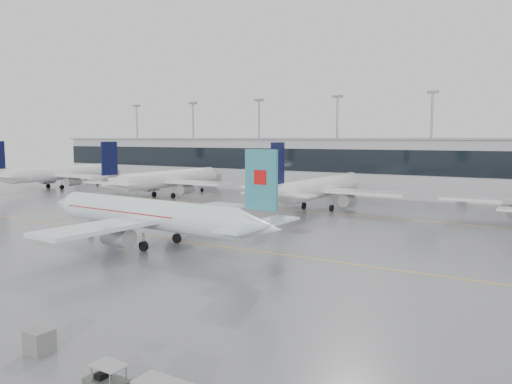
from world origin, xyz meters
The scene contains 14 objects.
ground centered at (0.00, 0.00, 0.00)m, with size 320.00×320.00×0.00m, color slate.
taxi_line_main centered at (0.00, 0.00, 0.01)m, with size 120.00×0.25×0.01m, color gold.
taxi_line_north centered at (0.00, 30.00, 0.01)m, with size 120.00×0.25×0.01m, color gold.
taxi_line_cross centered at (-30.00, 15.00, 0.01)m, with size 0.25×60.00×0.01m, color gold.
terminal centered at (0.00, 62.00, 6.00)m, with size 180.00×15.00×12.00m, color #A2A2A6.
terminal_glass centered at (0.00, 54.45, 7.50)m, with size 180.00×0.20×5.00m, color black.
terminal_roof centered at (0.00, 62.00, 12.20)m, with size 182.00×16.00×0.40m, color gray.
light_masts centered at (0.00, 68.00, 13.34)m, with size 156.40×1.00×22.60m.
air_canada_jet centered at (-4.32, -3.71, 3.56)m, with size 35.99×28.70×11.24m.
parked_jet_a centered at (-70.00, 33.69, 3.71)m, with size 29.64×36.96×11.72m.
parked_jet_b centered at (-35.00, 33.69, 3.71)m, with size 29.64×36.96×11.72m.
parked_jet_c centered at (0.00, 33.69, 3.71)m, with size 29.64×36.96×11.72m.
baggage_tug centered at (17.10, -30.08, 0.56)m, with size 3.25×1.38×1.57m.
gse_unit centered at (10.18, -28.78, 0.69)m, with size 1.39×1.29×1.39m, color slate.
Camera 1 is at (35.03, -45.86, 12.28)m, focal length 35.00 mm.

